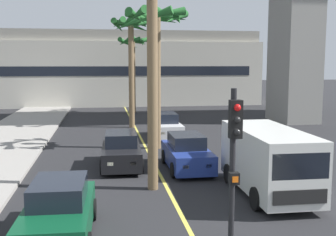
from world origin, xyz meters
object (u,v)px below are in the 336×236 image
at_px(car_queue_second, 187,153).
at_px(palm_tree_near_median, 131,41).
at_px(palm_tree_mid_median, 133,52).
at_px(car_queue_front, 165,126).
at_px(palm_tree_farthest_median, 157,31).
at_px(delivery_van, 268,159).
at_px(traffic_light_median_near, 234,163).
at_px(car_queue_fourth, 59,212).
at_px(car_queue_third, 121,151).

distance_m(car_queue_second, palm_tree_near_median, 13.88).
xyz_separation_m(car_queue_second, palm_tree_mid_median, (-0.74, 21.82, 4.94)).
distance_m(car_queue_front, palm_tree_farthest_median, 6.58).
relative_size(car_queue_second, delivery_van, 0.78).
relative_size(car_queue_second, palm_tree_near_median, 0.52).
bearing_deg(car_queue_second, car_queue_front, 88.27).
bearing_deg(palm_tree_near_median, delivery_van, -77.39).
height_order(traffic_light_median_near, palm_tree_mid_median, palm_tree_mid_median).
bearing_deg(car_queue_front, palm_tree_farthest_median, -105.78).
bearing_deg(palm_tree_mid_median, car_queue_fourth, -98.23).
bearing_deg(palm_tree_farthest_median, car_queue_fourth, -110.00).
bearing_deg(car_queue_second, palm_tree_mid_median, 91.94).
relative_size(car_queue_fourth, palm_tree_farthest_median, 0.54).
height_order(car_queue_third, palm_tree_mid_median, palm_tree_mid_median).
xyz_separation_m(car_queue_front, palm_tree_farthest_median, (-0.92, -3.25, 5.65)).
bearing_deg(palm_tree_mid_median, car_queue_second, -88.06).
bearing_deg(palm_tree_farthest_median, car_queue_second, -81.95).
bearing_deg(palm_tree_mid_median, traffic_light_median_near, -90.62).
distance_m(car_queue_front, palm_tree_near_median, 7.44).
height_order(car_queue_second, palm_tree_near_median, palm_tree_near_median).
bearing_deg(car_queue_second, traffic_light_median_near, -96.18).
distance_m(car_queue_fourth, palm_tree_mid_median, 29.27).
relative_size(delivery_van, palm_tree_farthest_median, 0.69).
distance_m(traffic_light_median_near, palm_tree_farthest_median, 15.22).
xyz_separation_m(car_queue_second, car_queue_third, (-2.85, 0.93, 0.00)).
bearing_deg(car_queue_second, palm_tree_farthest_median, 98.05).
bearing_deg(car_queue_front, delivery_van, -81.00).
height_order(car_queue_second, car_queue_fourth, same).
bearing_deg(car_queue_front, car_queue_third, -113.56).
xyz_separation_m(delivery_van, palm_tree_near_median, (-3.71, 16.61, 5.00)).
relative_size(palm_tree_near_median, palm_tree_farthest_median, 1.04).
bearing_deg(car_queue_front, palm_tree_near_median, 111.54).
bearing_deg(traffic_light_median_near, delivery_van, 61.70).
xyz_separation_m(palm_tree_near_median, palm_tree_farthest_median, (0.89, -7.84, 0.08)).
height_order(car_queue_second, traffic_light_median_near, traffic_light_median_near).
xyz_separation_m(car_queue_second, traffic_light_median_near, (-1.08, -9.98, 1.99)).
xyz_separation_m(car_queue_fourth, palm_tree_near_median, (3.30, 19.36, 5.57)).
relative_size(car_queue_fourth, palm_tree_mid_median, 0.58).
xyz_separation_m(car_queue_third, traffic_light_median_near, (1.77, -10.91, 1.99)).
bearing_deg(traffic_light_median_near, car_queue_front, 85.80).
relative_size(car_queue_front, palm_tree_mid_median, 0.57).
bearing_deg(car_queue_fourth, car_queue_front, 70.91).
xyz_separation_m(car_queue_front, delivery_van, (1.90, -12.02, 0.57)).
distance_m(car_queue_second, car_queue_fourth, 8.31).
relative_size(car_queue_second, car_queue_fourth, 0.99).
bearing_deg(car_queue_second, delivery_van, -61.71).
distance_m(car_queue_fourth, delivery_van, 7.56).
distance_m(car_queue_second, traffic_light_median_near, 10.24).
xyz_separation_m(car_queue_front, palm_tree_near_median, (-1.81, 4.59, 5.57)).
bearing_deg(car_queue_third, palm_tree_mid_median, 84.21).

